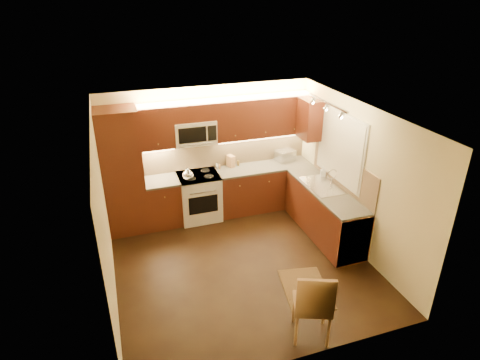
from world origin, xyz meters
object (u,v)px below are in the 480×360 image
object	(u,v)px
toaster_oven	(285,155)
soap_bottle	(323,172)
knife_block	(231,161)
microwave	(195,132)
sink	(323,182)
stove	(199,196)
dining_chair	(312,302)
kettle	(188,173)

from	to	relation	value
toaster_oven	soap_bottle	xyz separation A→B (m)	(0.35, -0.94, -0.01)
toaster_oven	knife_block	size ratio (longest dim) A/B	1.59
microwave	sink	xyz separation A→B (m)	(2.00, -1.26, -0.74)
stove	soap_bottle	xyz separation A→B (m)	(2.20, -0.78, 0.54)
stove	dining_chair	size ratio (longest dim) A/B	0.87
stove	knife_block	world-z (taller)	knife_block
stove	toaster_oven	world-z (taller)	toaster_oven
kettle	knife_block	xyz separation A→B (m)	(0.93, 0.34, -0.02)
knife_block	sink	bearing A→B (deg)	-64.81
microwave	soap_bottle	distance (m)	2.49
microwave	sink	bearing A→B (deg)	-32.21
toaster_oven	knife_block	xyz separation A→B (m)	(-1.14, 0.06, 0.01)
sink	knife_block	xyz separation A→B (m)	(-1.29, 1.34, 0.04)
knife_block	soap_bottle	size ratio (longest dim) A/B	1.17
microwave	soap_bottle	xyz separation A→B (m)	(2.20, -0.91, -0.72)
sink	soap_bottle	xyz separation A→B (m)	(0.20, 0.35, 0.02)
soap_bottle	kettle	bearing A→B (deg)	-178.32
stove	soap_bottle	distance (m)	2.39
stove	sink	size ratio (longest dim) A/B	1.07
toaster_oven	stove	bearing A→B (deg)	172.02
microwave	knife_block	bearing A→B (deg)	6.57
sink	toaster_oven	distance (m)	1.29
sink	dining_chair	size ratio (longest dim) A/B	0.82
microwave	toaster_oven	world-z (taller)	microwave
sink	soap_bottle	world-z (taller)	soap_bottle
kettle	toaster_oven	bearing A→B (deg)	9.62
microwave	dining_chair	bearing A→B (deg)	-79.41
sink	kettle	world-z (taller)	kettle
stove	microwave	distance (m)	1.27
microwave	sink	size ratio (longest dim) A/B	0.88
soap_bottle	dining_chair	bearing A→B (deg)	-104.02
soap_bottle	microwave	bearing A→B (deg)	174.20
sink	knife_block	world-z (taller)	knife_block
stove	sink	world-z (taller)	sink
microwave	toaster_oven	xyz separation A→B (m)	(1.85, 0.03, -0.71)
stove	sink	xyz separation A→B (m)	(2.00, -1.12, 0.52)
kettle	soap_bottle	xyz separation A→B (m)	(2.42, -0.65, -0.04)
stove	microwave	bearing A→B (deg)	90.00
microwave	kettle	world-z (taller)	microwave
microwave	dining_chair	xyz separation A→B (m)	(0.66, -3.50, -1.19)
toaster_oven	soap_bottle	world-z (taller)	toaster_oven
knife_block	dining_chair	world-z (taller)	knife_block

